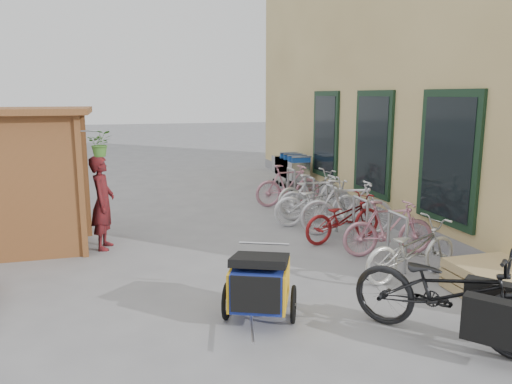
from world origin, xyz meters
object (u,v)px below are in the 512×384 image
object	(u,v)px
child_trailer	(260,282)
bike_4	(318,202)
cargo_bike	(450,294)
bike_5	(316,197)
bike_3	(347,207)
shopping_carts	(290,167)
bike_2	(343,218)
bike_7	(288,185)
bike_0	(411,249)
person_kiosk	(103,203)
bike_6	(310,191)
pallet_stack	(501,283)
bike_1	(389,228)
kiosk	(20,160)

from	to	relation	value
child_trailer	bike_4	world-z (taller)	bike_4
cargo_bike	bike_5	xyz separation A→B (m)	(0.65, 5.33, -0.05)
child_trailer	bike_3	xyz separation A→B (m)	(2.57, 3.03, 0.06)
cargo_bike	shopping_carts	bearing A→B (deg)	42.54
child_trailer	shopping_carts	bearing A→B (deg)	91.31
cargo_bike	bike_4	world-z (taller)	cargo_bike
bike_2	bike_7	distance (m)	3.05
bike_0	bike_5	xyz separation A→B (m)	(0.00, 3.59, 0.05)
person_kiosk	bike_2	size ratio (longest dim) A/B	0.98
bike_0	bike_4	xyz separation A→B (m)	(-0.14, 3.14, 0.04)
shopping_carts	bike_7	world-z (taller)	shopping_carts
bike_6	shopping_carts	bearing A→B (deg)	-25.25
bike_5	bike_6	world-z (taller)	bike_5
pallet_stack	bike_0	bearing A→B (deg)	127.42
cargo_bike	bike_1	world-z (taller)	cargo_bike
kiosk	bike_6	size ratio (longest dim) A/B	1.41
bike_1	bike_5	world-z (taller)	bike_5
bike_0	bike_6	size ratio (longest dim) A/B	0.95
cargo_bike	bike_7	xyz separation A→B (m)	(0.54, 6.78, -0.04)
bike_5	bike_7	size ratio (longest dim) A/B	0.99
kiosk	person_kiosk	size ratio (longest dim) A/B	1.55
person_kiosk	kiosk	bearing A→B (deg)	90.06
child_trailer	bike_0	world-z (taller)	bike_0
child_trailer	bike_5	xyz separation A→B (m)	(2.46, 4.29, 0.02)
bike_7	pallet_stack	bearing A→B (deg)	-175.70
bike_3	bike_7	bearing A→B (deg)	17.41
kiosk	shopping_carts	world-z (taller)	kiosk
bike_0	bike_7	size ratio (longest dim) A/B	1.01
pallet_stack	bike_7	bearing A→B (deg)	97.99
pallet_stack	child_trailer	world-z (taller)	child_trailer
bike_1	bike_3	size ratio (longest dim) A/B	0.88
bike_1	bike_4	distance (m)	2.16
kiosk	cargo_bike	distance (m)	6.83
shopping_carts	bike_4	xyz separation A→B (m)	(-0.87, -4.19, -0.10)
bike_0	bike_4	distance (m)	3.15
pallet_stack	bike_4	xyz separation A→B (m)	(-0.87, 4.10, 0.27)
pallet_stack	bike_1	bearing A→B (deg)	104.36
bike_2	bike_7	size ratio (longest dim) A/B	0.99
bike_2	bike_6	bearing A→B (deg)	-20.61
bike_1	bike_5	xyz separation A→B (m)	(-0.22, 2.57, 0.02)
kiosk	bike_3	world-z (taller)	kiosk
pallet_stack	bike_5	xyz separation A→B (m)	(-0.73, 4.54, 0.28)
kiosk	shopping_carts	bearing A→B (deg)	35.14
kiosk	bike_1	distance (m)	6.17
bike_3	bike_7	world-z (taller)	bike_3
bike_6	bike_4	bearing A→B (deg)	150.14
kiosk	bike_0	size ratio (longest dim) A/B	1.49
bike_0	bike_3	bearing A→B (deg)	-14.92
bike_0	bike_1	xyz separation A→B (m)	(0.23, 1.02, 0.03)
child_trailer	bike_5	distance (m)	4.94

